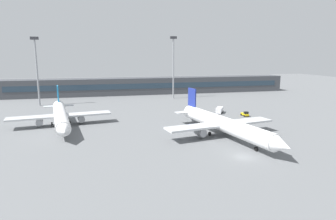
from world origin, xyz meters
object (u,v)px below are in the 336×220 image
at_px(airplane_near, 224,124).
at_px(baggage_tug_yellow, 245,114).
at_px(service_van_white, 219,110).
at_px(floodlight_tower_west, 173,64).
at_px(airplane_mid, 61,116).
at_px(floodlight_tower_east, 37,67).

distance_m(airplane_near, baggage_tug_yellow, 29.17).
height_order(service_van_white, floodlight_tower_west, floodlight_tower_west).
bearing_deg(airplane_near, floodlight_tower_west, 86.01).
relative_size(airplane_mid, baggage_tug_yellow, 11.85).
bearing_deg(service_van_white, baggage_tug_yellow, -48.57).
bearing_deg(floodlight_tower_west, airplane_near, -93.99).
relative_size(airplane_near, service_van_white, 8.14).
bearing_deg(baggage_tug_yellow, floodlight_tower_west, 105.87).
xyz_separation_m(airplane_near, baggage_tug_yellow, (18.46, 22.44, -2.56)).
relative_size(airplane_near, airplane_mid, 1.03).
xyz_separation_m(airplane_mid, floodlight_tower_east, (-13.10, 40.92, 13.07)).
bearing_deg(floodlight_tower_west, airplane_mid, -134.78).
xyz_separation_m(floodlight_tower_west, floodlight_tower_east, (-60.65, -7.00, -0.76)).
bearing_deg(airplane_near, baggage_tug_yellow, 50.56).
distance_m(airplane_near, floodlight_tower_west, 71.66).
xyz_separation_m(airplane_near, airplane_mid, (-42.66, 22.25, -0.10)).
bearing_deg(airplane_mid, baggage_tug_yellow, 0.18).
distance_m(airplane_near, airplane_mid, 48.11).
xyz_separation_m(baggage_tug_yellow, service_van_white, (-6.52, 7.38, 0.31)).
relative_size(baggage_tug_yellow, floodlight_tower_east, 0.13).
bearing_deg(airplane_mid, floodlight_tower_east, 107.75).
relative_size(baggage_tug_yellow, floodlight_tower_west, 0.12).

